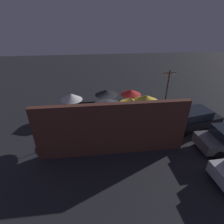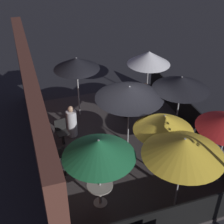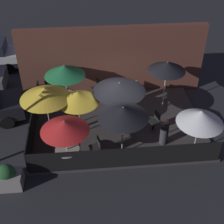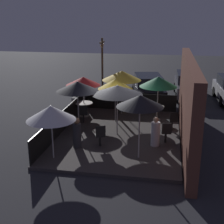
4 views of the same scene
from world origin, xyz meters
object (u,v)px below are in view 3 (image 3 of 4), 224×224
at_px(patio_umbrella_6, 123,112).
at_px(dining_table_1, 67,96).
at_px(patio_umbrella_5, 78,97).
at_px(planter_box, 7,177).
at_px(patio_chair_2, 96,146).
at_px(patio_umbrella_7, 119,87).
at_px(patio_chair_3, 128,88).
at_px(patio_umbrella_0, 65,126).
at_px(patio_chair_0, 155,120).
at_px(patio_umbrella_1, 64,70).
at_px(patron_0, 136,92).
at_px(patron_1, 164,132).
at_px(patio_umbrella_2, 201,117).
at_px(dining_table_0, 68,152).
at_px(patio_umbrella_3, 45,93).
at_px(patio_chair_1, 97,87).
at_px(patio_umbrella_4, 167,66).

bearing_deg(patio_umbrella_6, dining_table_1, 122.72).
bearing_deg(patio_umbrella_5, planter_box, -135.77).
relative_size(dining_table_1, patio_chair_2, 0.77).
bearing_deg(patio_umbrella_7, patio_chair_3, 72.34).
relative_size(patio_umbrella_0, patio_chair_0, 2.27).
bearing_deg(patio_umbrella_0, patio_umbrella_1, 91.44).
relative_size(patron_0, patron_1, 0.98).
bearing_deg(patio_umbrella_7, patio_chair_0, -16.21).
xyz_separation_m(patron_0, patron_1, (0.71, -3.11, 0.02)).
xyz_separation_m(patio_umbrella_0, patio_chair_2, (1.11, 0.27, -1.37)).
bearing_deg(patio_umbrella_2, patio_chair_0, 131.39).
distance_m(dining_table_0, patron_0, 5.07).
distance_m(patio_umbrella_3, patio_chair_3, 4.72).
xyz_separation_m(patio_umbrella_5, patio_chair_0, (3.27, -0.07, -1.40)).
distance_m(patio_umbrella_6, dining_table_1, 4.43).
xyz_separation_m(patio_umbrella_7, patio_chair_0, (1.54, -0.45, -1.53)).
distance_m(patio_umbrella_2, patio_umbrella_3, 6.14).
height_order(patio_umbrella_7, patio_chair_3, patio_umbrella_7).
height_order(patio_umbrella_1, patio_umbrella_6, patio_umbrella_6).
bearing_deg(patio_umbrella_1, patio_chair_0, -28.96).
distance_m(patio_chair_0, patron_1, 0.93).
bearing_deg(dining_table_0, patio_umbrella_5, 74.63).
relative_size(patio_umbrella_6, patio_umbrella_7, 1.04).
bearing_deg(patio_chair_2, dining_table_0, 0.00).
relative_size(patio_umbrella_6, patio_chair_1, 2.54).
xyz_separation_m(patio_chair_2, patron_0, (2.14, 3.62, 0.04)).
xyz_separation_m(patio_chair_0, patio_chair_3, (-0.85, 2.63, -0.01)).
bearing_deg(patio_umbrella_5, patio_umbrella_1, 105.74).
distance_m(patio_umbrella_3, patio_chair_1, 3.83).
height_order(patio_umbrella_5, patio_umbrella_6, patio_umbrella_6).
xyz_separation_m(patio_umbrella_5, patio_umbrella_6, (1.66, -1.43, 0.19)).
relative_size(patio_umbrella_6, dining_table_0, 2.48).
relative_size(patio_umbrella_5, patio_umbrella_7, 0.96).
height_order(patio_umbrella_3, patron_1, patio_umbrella_3).
bearing_deg(patio_umbrella_1, patio_umbrella_6, -57.28).
height_order(patio_umbrella_6, dining_table_0, patio_umbrella_6).
distance_m(patio_umbrella_4, patio_umbrella_6, 3.82).
bearing_deg(patio_umbrella_4, patron_1, -102.01).
relative_size(patio_umbrella_6, patio_chair_3, 2.53).
bearing_deg(patio_chair_0, planter_box, -1.25).
bearing_deg(patio_chair_0, patio_umbrella_6, 15.97).
height_order(patio_umbrella_0, patron_1, patio_umbrella_0).
distance_m(patio_umbrella_3, patio_chair_0, 4.83).
xyz_separation_m(patio_umbrella_2, dining_table_0, (-5.08, -0.18, -1.19)).
height_order(dining_table_0, planter_box, planter_box).
bearing_deg(patio_umbrella_5, patron_1, -15.73).
xyz_separation_m(patio_umbrella_4, patio_umbrella_6, (-2.35, -3.01, -0.12)).
bearing_deg(patio_umbrella_6, patio_chair_0, 40.30).
bearing_deg(dining_table_0, planter_box, -159.13).
height_order(patio_chair_0, patio_chair_2, patio_chair_2).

